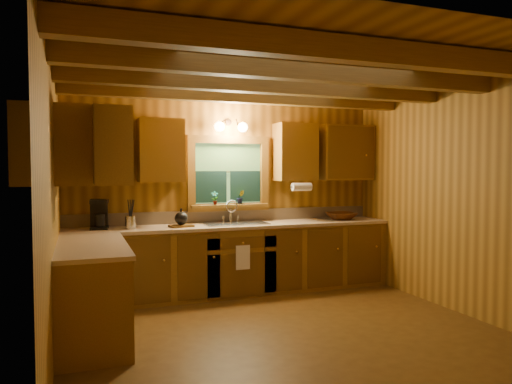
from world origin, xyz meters
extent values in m
plane|color=#533814|center=(0.00, 0.00, 0.00)|extent=(4.20, 4.20, 0.00)
plane|color=brown|center=(0.00, 0.00, 2.60)|extent=(4.20, 4.20, 0.00)
plane|color=brown|center=(0.00, 1.90, 1.30)|extent=(4.20, 0.00, 4.20)
plane|color=brown|center=(0.00, -1.90, 1.30)|extent=(4.20, 0.00, 4.20)
plane|color=brown|center=(-2.10, 0.00, 1.30)|extent=(0.00, 3.80, 3.80)
plane|color=brown|center=(2.10, 0.00, 1.30)|extent=(0.00, 3.80, 3.80)
cube|color=brown|center=(0.00, -1.20, 2.49)|extent=(4.20, 0.14, 0.18)
cube|color=brown|center=(0.00, -0.40, 2.49)|extent=(4.20, 0.14, 0.18)
cube|color=brown|center=(0.00, 0.40, 2.49)|extent=(4.20, 0.14, 0.18)
cube|color=brown|center=(0.00, 1.20, 2.49)|extent=(4.20, 0.14, 0.18)
cube|color=brown|center=(0.00, 1.59, 0.43)|extent=(4.20, 0.62, 0.86)
cube|color=brown|center=(-1.79, 0.48, 0.43)|extent=(0.62, 1.60, 0.86)
cube|color=tan|center=(0.00, 1.59, 0.88)|extent=(4.20, 0.66, 0.04)
cube|color=tan|center=(-1.78, 0.48, 0.88)|extent=(0.64, 1.60, 0.04)
cube|color=tan|center=(0.00, 1.89, 0.98)|extent=(4.20, 0.02, 0.16)
cube|color=white|center=(-1.47, 0.68, 0.43)|extent=(0.02, 0.60, 0.80)
cube|color=brown|center=(-1.70, 1.73, 1.84)|extent=(0.78, 0.34, 0.78)
cube|color=brown|center=(-0.92, 1.73, 1.84)|extent=(0.55, 0.34, 0.78)
cube|color=brown|center=(0.92, 1.73, 1.84)|extent=(0.55, 0.34, 0.78)
cube|color=brown|center=(1.70, 1.73, 1.84)|extent=(0.78, 0.34, 0.78)
cube|color=brown|center=(-1.93, 0.68, 1.84)|extent=(0.34, 1.10, 0.78)
cube|color=brown|center=(0.00, 1.86, 2.00)|extent=(1.12, 0.08, 0.10)
cube|color=brown|center=(0.00, 1.86, 1.10)|extent=(1.12, 0.08, 0.10)
cube|color=brown|center=(-0.51, 1.86, 1.55)|extent=(0.10, 0.08, 0.80)
cube|color=brown|center=(0.51, 1.86, 1.55)|extent=(0.10, 0.08, 0.80)
cube|color=#457932|center=(0.00, 1.90, 1.55)|extent=(0.92, 0.01, 0.80)
cube|color=#0E2829|center=(-0.24, 1.87, 1.37)|extent=(0.42, 0.02, 0.42)
cube|color=#0E2829|center=(0.24, 1.87, 1.37)|extent=(0.42, 0.02, 0.42)
cylinder|color=black|center=(0.00, 1.87, 1.57)|extent=(0.92, 0.01, 0.01)
cube|color=brown|center=(0.00, 1.82, 1.12)|extent=(1.06, 0.14, 0.04)
cylinder|color=black|center=(0.00, 1.86, 2.23)|extent=(0.08, 0.03, 0.08)
cylinder|color=black|center=(-0.10, 1.80, 2.23)|extent=(0.09, 0.17, 0.08)
cylinder|color=black|center=(0.10, 1.80, 2.23)|extent=(0.09, 0.17, 0.08)
sphere|color=#FFE0A5|center=(-0.16, 1.74, 2.16)|extent=(0.13, 0.13, 0.13)
sphere|color=#FFE0A5|center=(0.16, 1.74, 2.16)|extent=(0.13, 0.13, 0.13)
cylinder|color=white|center=(0.92, 1.53, 1.37)|extent=(0.27, 0.11, 0.11)
cube|color=white|center=(0.00, 1.26, 0.52)|extent=(0.18, 0.01, 0.30)
cube|color=silver|center=(0.00, 1.60, 0.91)|extent=(0.82, 0.48, 0.02)
cube|color=#262628|center=(-0.19, 1.60, 0.84)|extent=(0.34, 0.40, 0.14)
cube|color=#262628|center=(0.19, 1.60, 0.84)|extent=(0.34, 0.40, 0.14)
cylinder|color=silver|center=(0.00, 1.78, 1.01)|extent=(0.04, 0.04, 0.22)
torus|color=silver|center=(0.00, 1.72, 1.12)|extent=(0.16, 0.02, 0.16)
cube|color=black|center=(-1.66, 1.64, 0.92)|extent=(0.20, 0.24, 0.03)
cube|color=black|center=(-1.66, 1.71, 1.09)|extent=(0.20, 0.09, 0.33)
cube|color=black|center=(-1.66, 1.62, 1.23)|extent=(0.20, 0.22, 0.04)
cylinder|color=black|center=(-1.66, 1.60, 1.01)|extent=(0.12, 0.12, 0.14)
cylinder|color=silver|center=(-1.32, 1.52, 0.98)|extent=(0.12, 0.12, 0.15)
cylinder|color=black|center=(-1.34, 1.51, 1.14)|extent=(0.03, 0.04, 0.23)
cylinder|color=black|center=(-1.32, 1.52, 1.14)|extent=(0.01, 0.01, 0.23)
cylinder|color=black|center=(-1.30, 1.53, 1.14)|extent=(0.03, 0.04, 0.23)
cylinder|color=black|center=(-1.29, 1.54, 1.14)|extent=(0.04, 0.06, 0.22)
cube|color=#583A13|center=(-0.71, 1.52, 0.91)|extent=(0.31, 0.24, 0.02)
sphere|color=black|center=(-0.71, 1.52, 1.00)|extent=(0.16, 0.16, 0.16)
cylinder|color=black|center=(-0.71, 1.52, 1.11)|extent=(0.03, 0.03, 0.04)
imported|color=#48230C|center=(1.56, 1.58, 0.95)|extent=(0.44, 0.44, 0.10)
imported|color=#583A13|center=(-0.21, 1.79, 1.23)|extent=(0.10, 0.08, 0.18)
imported|color=#583A13|center=(0.15, 1.82, 1.23)|extent=(0.10, 0.08, 0.19)
camera|label=1|loc=(-1.90, -4.36, 1.62)|focal=34.08mm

